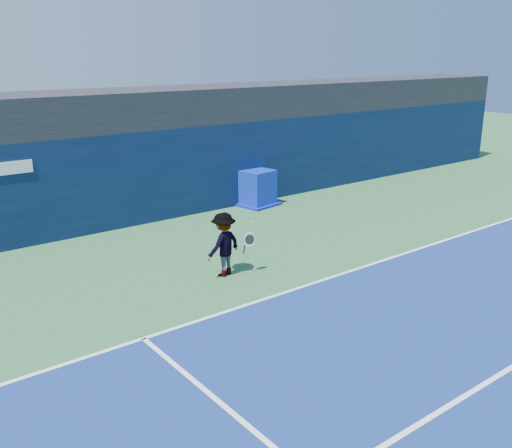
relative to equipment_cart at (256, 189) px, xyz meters
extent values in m
plane|color=#2B6135|center=(-2.97, -9.69, -0.59)|extent=(80.00, 80.00, 0.00)
cube|color=white|center=(-2.97, -6.69, -0.58)|extent=(24.00, 0.10, 0.01)
cube|color=black|center=(-2.97, 1.81, 3.01)|extent=(36.00, 3.00, 1.20)
cube|color=#091836|center=(-2.97, 0.81, 0.91)|extent=(36.00, 1.00, 3.00)
cube|color=#0C24A9|center=(0.00, 0.00, 0.06)|extent=(1.25, 1.25, 1.30)
cube|color=#0B149F|center=(0.00, 0.00, -0.55)|extent=(1.56, 1.56, 0.09)
imported|color=white|center=(-4.80, -4.90, 0.22)|extent=(1.16, 0.83, 1.63)
cylinder|color=black|center=(-4.35, -5.15, 0.06)|extent=(0.08, 0.14, 0.26)
torus|color=white|center=(-4.21, -5.20, 0.31)|extent=(0.30, 0.17, 0.29)
cylinder|color=black|center=(-4.21, -5.20, 0.31)|extent=(0.25, 0.13, 0.25)
sphere|color=#C3EB1A|center=(-3.96, -5.00, 0.68)|extent=(0.06, 0.06, 0.06)
camera|label=1|loc=(-12.35, -16.04, 4.87)|focal=40.00mm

